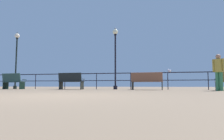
# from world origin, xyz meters

# --- Properties ---
(ground_plane) EXTENTS (60.00, 60.00, 0.00)m
(ground_plane) POSITION_xyz_m (0.00, 0.00, 0.00)
(ground_plane) COLOR #846D55
(pier_railing) EXTENTS (18.88, 0.05, 0.99)m
(pier_railing) POSITION_xyz_m (-0.00, 7.07, 0.73)
(pier_railing) COLOR black
(pier_railing) RESTS_ON ground_plane
(bench_far_left) EXTENTS (1.45, 0.77, 1.00)m
(bench_far_left) POSITION_xyz_m (-6.39, 6.38, 0.53)
(bench_far_left) COLOR #254241
(bench_far_left) RESTS_ON ground_plane
(bench_near_left) EXTENTS (1.44, 0.68, 0.98)m
(bench_near_left) POSITION_xyz_m (-2.42, 6.38, 0.53)
(bench_near_left) COLOR black
(bench_near_left) RESTS_ON ground_plane
(bench_near_right) EXTENTS (1.70, 0.78, 0.93)m
(bench_near_right) POSITION_xyz_m (2.00, 6.38, 0.52)
(bench_near_right) COLOR brown
(bench_near_right) RESTS_ON ground_plane
(lamppost_left) EXTENTS (0.32, 0.32, 3.99)m
(lamppost_left) POSITION_xyz_m (-6.97, 7.31, 2.43)
(lamppost_left) COLOR black
(lamppost_left) RESTS_ON ground_plane
(lamppost_center) EXTENTS (0.34, 0.34, 3.84)m
(lamppost_center) POSITION_xyz_m (0.08, 7.31, 2.40)
(lamppost_center) COLOR black
(lamppost_center) RESTS_ON ground_plane
(person_by_bench) EXTENTS (0.43, 0.37, 1.62)m
(person_by_bench) POSITION_xyz_m (5.17, 5.17, 0.93)
(person_by_bench) COLOR #35794D
(person_by_bench) RESTS_ON ground_plane
(seagull_on_rail) EXTENTS (0.27, 0.35, 0.18)m
(seagull_on_rail) POSITION_xyz_m (3.24, 7.09, 1.07)
(seagull_on_rail) COLOR silver
(seagull_on_rail) RESTS_ON pier_railing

